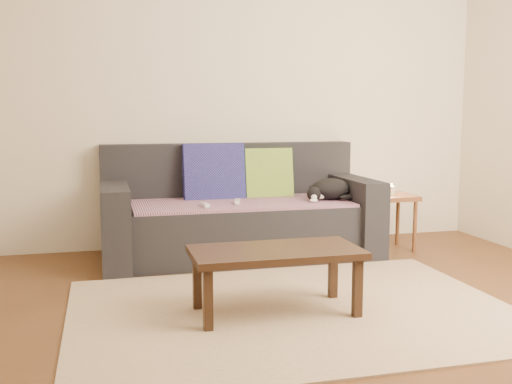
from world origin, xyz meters
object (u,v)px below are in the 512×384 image
(wii_remote_a, at_px, (237,202))
(coffee_table, at_px, (276,257))
(cat, at_px, (329,190))
(wii_remote_b, at_px, (205,205))
(sofa, at_px, (238,216))
(side_table, at_px, (391,204))

(wii_remote_a, xyz_separation_m, coffee_table, (-0.07, -1.26, -0.13))
(cat, xyz_separation_m, coffee_table, (-0.81, -1.27, -0.19))
(wii_remote_b, bearing_deg, sofa, -52.87)
(sofa, bearing_deg, cat, -13.25)
(wii_remote_a, bearing_deg, wii_remote_b, 124.32)
(cat, xyz_separation_m, wii_remote_b, (-1.01, -0.11, -0.07))
(sofa, bearing_deg, coffee_table, -94.46)
(wii_remote_b, height_order, side_table, wii_remote_b)
(cat, distance_m, wii_remote_b, 1.02)
(coffee_table, bearing_deg, side_table, 43.73)
(sofa, bearing_deg, side_table, -6.02)
(sofa, relative_size, coffee_table, 2.23)
(cat, relative_size, side_table, 0.89)
(sofa, height_order, coffee_table, sofa)
(sofa, bearing_deg, wii_remote_a, -104.28)
(side_table, bearing_deg, sofa, 173.98)
(cat, relative_size, coffee_table, 0.43)
(cat, distance_m, wii_remote_a, 0.75)
(wii_remote_b, bearing_deg, side_table, -89.29)
(wii_remote_b, xyz_separation_m, side_table, (1.56, 0.15, -0.08))
(wii_remote_b, bearing_deg, coffee_table, -174.87)
(wii_remote_a, bearing_deg, side_table, -73.66)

